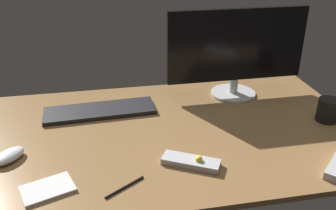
{
  "coord_description": "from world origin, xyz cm",
  "views": [
    {
      "loc": [
        -24.23,
        -115.97,
        71.25
      ],
      "look_at": [
        -0.04,
        8.96,
        8.0
      ],
      "focal_mm": 40.19,
      "sensor_mm": 36.0,
      "label": 1
    }
  ],
  "objects_px": {
    "media_remote": "(191,162)",
    "pen": "(125,187)",
    "coffee_mug": "(328,110)",
    "keyboard": "(100,111)",
    "computer_mouse": "(9,156)",
    "monitor": "(237,51)",
    "notepad": "(47,189)"
  },
  "relations": [
    {
      "from": "media_remote",
      "to": "pen",
      "type": "distance_m",
      "value": 0.23
    },
    {
      "from": "coffee_mug",
      "to": "pen",
      "type": "xyz_separation_m",
      "value": [
        -0.79,
        -0.26,
        -0.04
      ]
    },
    {
      "from": "keyboard",
      "to": "media_remote",
      "type": "xyz_separation_m",
      "value": [
        0.27,
        -0.41,
        0.0
      ]
    },
    {
      "from": "keyboard",
      "to": "computer_mouse",
      "type": "bearing_deg",
      "value": -139.5
    },
    {
      "from": "keyboard",
      "to": "coffee_mug",
      "type": "xyz_separation_m",
      "value": [
        0.85,
        -0.23,
        0.04
      ]
    },
    {
      "from": "monitor",
      "to": "notepad",
      "type": "bearing_deg",
      "value": -145.13
    },
    {
      "from": "computer_mouse",
      "to": "pen",
      "type": "xyz_separation_m",
      "value": [
        0.35,
        -0.21,
        -0.01
      ]
    },
    {
      "from": "media_remote",
      "to": "coffee_mug",
      "type": "bearing_deg",
      "value": 46.43
    },
    {
      "from": "coffee_mug",
      "to": "notepad",
      "type": "height_order",
      "value": "coffee_mug"
    },
    {
      "from": "media_remote",
      "to": "notepad",
      "type": "relative_size",
      "value": 1.31
    },
    {
      "from": "media_remote",
      "to": "coffee_mug",
      "type": "relative_size",
      "value": 2.13
    },
    {
      "from": "keyboard",
      "to": "pen",
      "type": "xyz_separation_m",
      "value": [
        0.06,
        -0.49,
        -0.01
      ]
    },
    {
      "from": "computer_mouse",
      "to": "pen",
      "type": "distance_m",
      "value": 0.41
    },
    {
      "from": "notepad",
      "to": "monitor",
      "type": "bearing_deg",
      "value": 35.08
    },
    {
      "from": "coffee_mug",
      "to": "notepad",
      "type": "bearing_deg",
      "value": -167.39
    },
    {
      "from": "monitor",
      "to": "media_remote",
      "type": "distance_m",
      "value": 0.6
    },
    {
      "from": "notepad",
      "to": "pen",
      "type": "height_order",
      "value": "notepad"
    },
    {
      "from": "computer_mouse",
      "to": "pen",
      "type": "relative_size",
      "value": 0.8
    },
    {
      "from": "monitor",
      "to": "coffee_mug",
      "type": "height_order",
      "value": "monitor"
    },
    {
      "from": "monitor",
      "to": "pen",
      "type": "relative_size",
      "value": 4.29
    },
    {
      "from": "keyboard",
      "to": "media_remote",
      "type": "bearing_deg",
      "value": -59.52
    },
    {
      "from": "monitor",
      "to": "computer_mouse",
      "type": "distance_m",
      "value": 0.96
    },
    {
      "from": "keyboard",
      "to": "pen",
      "type": "height_order",
      "value": "keyboard"
    },
    {
      "from": "media_remote",
      "to": "notepad",
      "type": "xyz_separation_m",
      "value": [
        -0.43,
        -0.04,
        -0.01
      ]
    },
    {
      "from": "keyboard",
      "to": "notepad",
      "type": "relative_size",
      "value": 3.03
    },
    {
      "from": "monitor",
      "to": "media_remote",
      "type": "bearing_deg",
      "value": -123.1
    },
    {
      "from": "notepad",
      "to": "computer_mouse",
      "type": "bearing_deg",
      "value": 126.54
    },
    {
      "from": "notepad",
      "to": "media_remote",
      "type": "bearing_deg",
      "value": 5.52
    },
    {
      "from": "coffee_mug",
      "to": "notepad",
      "type": "relative_size",
      "value": 0.62
    },
    {
      "from": "coffee_mug",
      "to": "media_remote",
      "type": "bearing_deg",
      "value": -162.33
    },
    {
      "from": "computer_mouse",
      "to": "coffee_mug",
      "type": "height_order",
      "value": "coffee_mug"
    },
    {
      "from": "media_remote",
      "to": "pen",
      "type": "relative_size",
      "value": 1.37
    }
  ]
}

